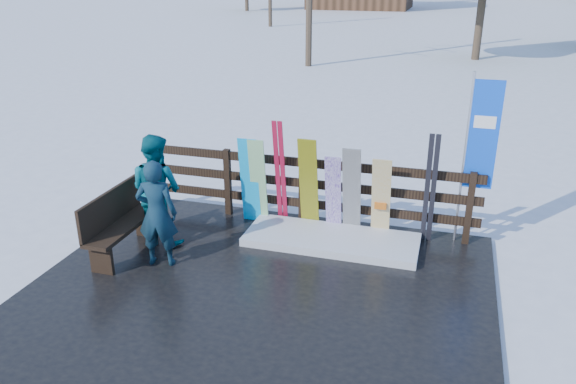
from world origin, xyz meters
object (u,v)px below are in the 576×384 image
(snowboard_4, at_px, (352,191))
(person_back, at_px, (157,189))
(snowboard_1, at_px, (258,182))
(snowboard_5, at_px, (381,199))
(rental_flag, at_px, (478,142))
(snowboard_0, at_px, (250,181))
(snowboard_2, at_px, (309,184))
(person_front, at_px, (157,214))
(snowboard_3, at_px, (333,194))
(bench, at_px, (118,221))

(snowboard_4, relative_size, person_back, 0.88)
(snowboard_1, height_order, snowboard_5, snowboard_1)
(snowboard_5, bearing_deg, rental_flag, 11.67)
(snowboard_0, bearing_deg, person_back, -136.79)
(snowboard_1, relative_size, person_back, 0.86)
(snowboard_2, distance_m, rental_flag, 2.60)
(person_front, xyz_separation_m, person_back, (-0.35, 0.65, 0.08))
(snowboard_4, bearing_deg, snowboard_2, -180.00)
(snowboard_0, xyz_separation_m, snowboard_3, (1.38, -0.00, -0.08))
(snowboard_5, bearing_deg, snowboard_0, 180.00)
(snowboard_0, bearing_deg, bench, -133.09)
(snowboard_4, bearing_deg, rental_flag, 8.71)
(person_front, bearing_deg, snowboard_0, -126.03)
(bench, relative_size, rental_flag, 0.58)
(person_front, relative_size, person_back, 0.91)
(snowboard_4, bearing_deg, bench, -153.48)
(snowboard_1, height_order, snowboard_3, snowboard_1)
(snowboard_4, xyz_separation_m, rental_flag, (1.76, 0.27, 0.87))
(snowboard_2, bearing_deg, person_back, -153.64)
(snowboard_1, bearing_deg, rental_flag, 4.70)
(rental_flag, bearing_deg, person_front, -155.00)
(person_back, bearing_deg, person_front, 132.13)
(rental_flag, xyz_separation_m, person_front, (-4.18, -1.95, -0.83))
(snowboard_1, bearing_deg, snowboard_4, 0.00)
(bench, xyz_separation_m, rental_flag, (4.89, 1.83, 1.09))
(snowboard_0, height_order, snowboard_4, snowboard_4)
(snowboard_1, relative_size, snowboard_5, 1.07)
(snowboard_2, distance_m, snowboard_5, 1.14)
(snowboard_2, relative_size, rental_flag, 0.61)
(snowboard_1, height_order, snowboard_4, snowboard_4)
(snowboard_0, distance_m, snowboard_5, 2.12)
(snowboard_5, bearing_deg, person_back, -162.23)
(person_front, bearing_deg, rental_flag, -167.02)
(rental_flag, distance_m, person_front, 4.69)
(snowboard_2, bearing_deg, snowboard_3, 0.00)
(snowboard_3, xyz_separation_m, snowboard_4, (0.29, 0.00, 0.08))
(snowboard_5, relative_size, person_back, 0.80)
(snowboard_2, bearing_deg, person_front, -135.91)
(snowboard_0, xyz_separation_m, snowboard_2, (0.99, -0.00, 0.05))
(snowboard_2, bearing_deg, snowboard_4, 0.00)
(snowboard_0, distance_m, snowboard_2, 0.99)
(snowboard_5, bearing_deg, snowboard_2, -180.00)
(bench, distance_m, rental_flag, 5.34)
(bench, xyz_separation_m, snowboard_1, (1.61, 1.56, 0.21))
(bench, distance_m, snowboard_2, 2.91)
(snowboard_0, xyz_separation_m, person_front, (-0.75, -1.68, 0.05))
(snowboard_1, xyz_separation_m, person_front, (-0.89, -1.68, 0.05))
(rental_flag, bearing_deg, snowboard_0, -175.50)
(snowboard_2, bearing_deg, bench, -147.45)
(snowboard_2, distance_m, person_back, 2.33)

